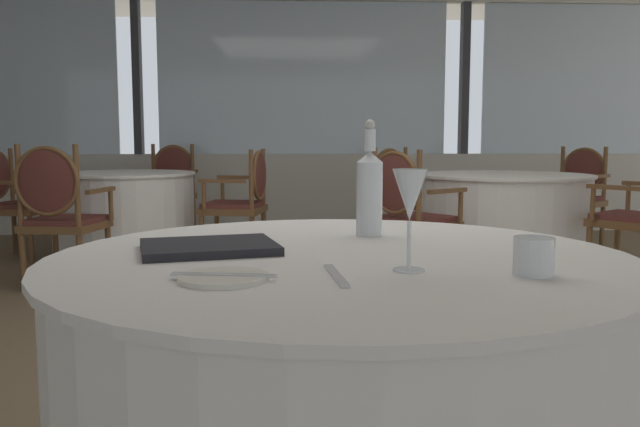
% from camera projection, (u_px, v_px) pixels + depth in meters
% --- Properties ---
extents(ground_plane, '(14.39, 14.39, 0.00)m').
position_uv_depth(ground_plane, '(327.00, 346.00, 3.16)').
color(ground_plane, '#756047').
extents(window_wall_far, '(11.07, 0.14, 2.71)m').
position_uv_depth(window_wall_far, '(303.00, 132.00, 6.98)').
color(window_wall_far, beige).
rests_on(window_wall_far, ground_plane).
extents(foreground_table, '(1.34, 1.34, 0.74)m').
position_uv_depth(foreground_table, '(340.00, 407.00, 1.54)').
color(foreground_table, white).
rests_on(foreground_table, ground_plane).
extents(side_plate, '(0.17, 0.17, 0.01)m').
position_uv_depth(side_plate, '(224.00, 278.00, 1.22)').
color(side_plate, silver).
rests_on(side_plate, foreground_table).
extents(butter_knife, '(0.20, 0.05, 0.00)m').
position_uv_depth(butter_knife, '(224.00, 275.00, 1.22)').
color(butter_knife, silver).
rests_on(butter_knife, foreground_table).
extents(dinner_fork, '(0.04, 0.21, 0.00)m').
position_uv_depth(dinner_fork, '(336.00, 275.00, 1.25)').
color(dinner_fork, silver).
rests_on(dinner_fork, foreground_table).
extents(water_bottle, '(0.07, 0.07, 0.32)m').
position_uv_depth(water_bottle, '(369.00, 190.00, 1.78)').
color(water_bottle, white).
rests_on(water_bottle, foreground_table).
extents(wine_glass, '(0.07, 0.07, 0.21)m').
position_uv_depth(wine_glass, '(410.00, 198.00, 1.29)').
color(wine_glass, white).
rests_on(wine_glass, foreground_table).
extents(water_tumbler, '(0.08, 0.08, 0.07)m').
position_uv_depth(water_tumbler, '(534.00, 256.00, 1.27)').
color(water_tumbler, white).
rests_on(water_tumbler, foreground_table).
extents(menu_book, '(0.36, 0.31, 0.02)m').
position_uv_depth(menu_book, '(209.00, 247.00, 1.54)').
color(menu_book, black).
rests_on(menu_book, foreground_table).
extents(background_table_0, '(1.34, 1.34, 0.74)m').
position_uv_depth(background_table_0, '(502.00, 221.00, 5.07)').
color(background_table_0, white).
rests_on(background_table_0, ground_plane).
extents(dining_chair_0_0, '(0.66, 0.65, 0.93)m').
position_uv_depth(dining_chair_0_0, '(399.00, 190.00, 5.88)').
color(dining_chair_0_0, brown).
rests_on(dining_chair_0_0, ground_plane).
extents(dining_chair_0_1, '(0.65, 0.66, 0.94)m').
position_uv_depth(dining_chair_0_1, '(407.00, 208.00, 4.35)').
color(dining_chair_0_1, brown).
rests_on(dining_chair_0_1, ground_plane).
extents(dining_chair_0_3, '(0.65, 0.66, 0.94)m').
position_uv_depth(dining_chair_0_3, '(576.00, 190.00, 5.75)').
color(dining_chair_0_3, brown).
rests_on(dining_chair_0_3, ground_plane).
extents(background_table_1, '(1.15, 1.15, 0.74)m').
position_uv_depth(background_table_1, '(125.00, 217.00, 5.32)').
color(background_table_1, white).
rests_on(background_table_1, ground_plane).
extents(dining_chair_1_0, '(0.60, 0.54, 0.97)m').
position_uv_depth(dining_chair_1_0, '(58.00, 207.00, 4.30)').
color(dining_chair_1_0, brown).
rests_on(dining_chair_1_0, ground_plane).
extents(dining_chair_1_1, '(0.54, 0.60, 0.93)m').
position_uv_depth(dining_chair_1_1, '(243.00, 197.00, 5.16)').
color(dining_chair_1_1, brown).
rests_on(dining_chair_1_1, ground_plane).
extents(dining_chair_1_2, '(0.60, 0.54, 0.96)m').
position_uv_depth(dining_chair_1_2, '(169.00, 185.00, 6.28)').
color(dining_chair_1_2, brown).
rests_on(dining_chair_1_2, ground_plane).
extents(dining_chair_1_3, '(0.54, 0.60, 0.93)m').
position_uv_depth(dining_chair_1_3, '(11.00, 195.00, 5.44)').
color(dining_chair_1_3, brown).
rests_on(dining_chair_1_3, ground_plane).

